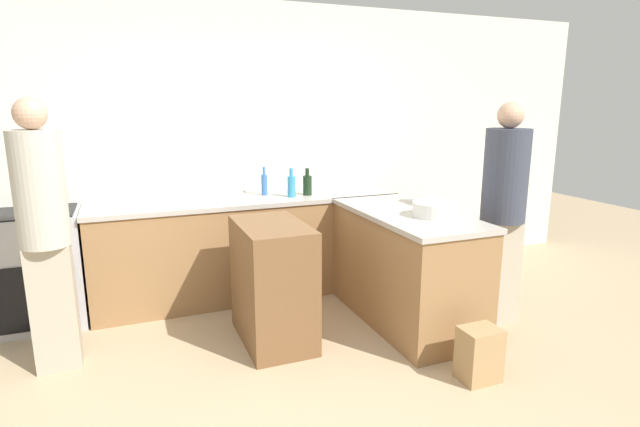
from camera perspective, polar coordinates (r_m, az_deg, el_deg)
ground_plane at (r=3.36m, az=-0.22°, el=-19.41°), size 14.00×14.00×0.00m
wall_back at (r=4.87m, az=-9.33°, el=7.36°), size 8.00×0.06×2.70m
counter_back at (r=4.71m, az=-8.05°, el=-3.77°), size 2.79×0.64×0.93m
counter_peninsula at (r=4.17m, az=9.73°, el=-5.98°), size 0.69×1.49×0.93m
range_oven at (r=4.65m, az=-29.63°, el=-5.51°), size 0.70×0.60×0.94m
island_table at (r=3.79m, az=-5.43°, el=-7.90°), size 0.48×0.79×0.92m
mixing_bowl at (r=3.92m, az=13.11°, el=0.49°), size 0.36×0.36×0.11m
wine_bottle_dark at (r=4.69m, az=-1.46°, el=3.34°), size 0.08×0.08×0.25m
water_bottle_blue at (r=4.71m, az=-6.38°, el=3.38°), size 0.06×0.06×0.27m
dish_soap_bottle at (r=4.60m, az=-3.29°, el=3.21°), size 0.07×0.07×0.27m
person_by_range at (r=3.68m, az=-29.00°, el=-1.31°), size 0.31×0.31×1.81m
person_at_peninsula at (r=4.21m, az=20.19°, el=0.72°), size 0.34×0.34×1.78m
paper_bag at (r=3.52m, az=17.73°, el=-15.07°), size 0.25×0.20×0.36m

